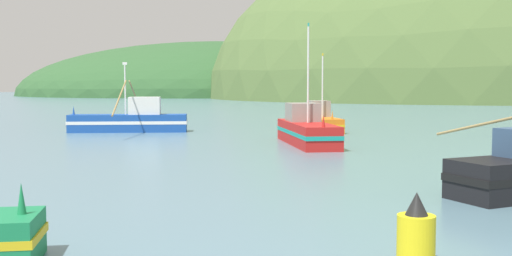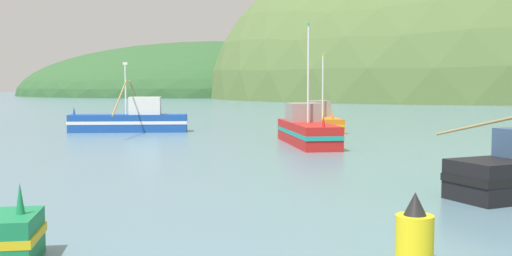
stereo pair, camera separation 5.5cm
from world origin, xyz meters
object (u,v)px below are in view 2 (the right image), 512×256
object	(u,v)px
fishing_boat_blue	(131,120)
fishing_boat_red	(307,130)
fishing_boat_orange	(322,121)
channel_buoy	(415,235)

from	to	relation	value
fishing_boat_blue	fishing_boat_red	size ratio (longest dim) A/B	1.74
fishing_boat_blue	fishing_boat_orange	distance (m)	15.64
fishing_boat_blue	channel_buoy	size ratio (longest dim) A/B	10.06
fishing_boat_red	channel_buoy	xyz separation A→B (m)	(-6.03, -25.49, -0.25)
fishing_boat_blue	channel_buoy	xyz separation A→B (m)	(4.68, -38.52, -0.28)
channel_buoy	fishing_boat_orange	bearing A→B (deg)	73.30
channel_buoy	fishing_boat_red	bearing A→B (deg)	76.69
fishing_boat_orange	channel_buoy	distance (m)	37.22
fishing_boat_red	fishing_boat_orange	distance (m)	11.17
fishing_boat_blue	channel_buoy	world-z (taller)	fishing_boat_blue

